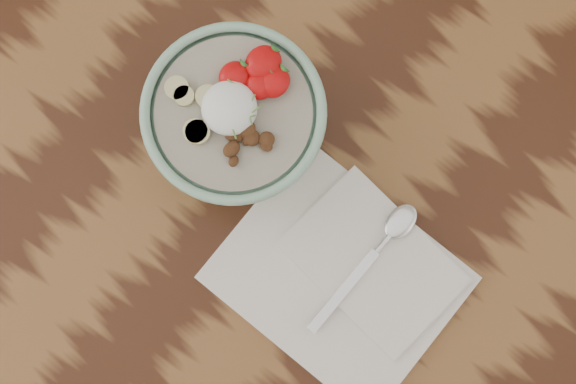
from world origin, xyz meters
The scene contains 4 objects.
table centered at (0.00, 0.00, 65.70)cm, with size 160.00×90.00×75.00cm.
breakfast_bowl centered at (-6.66, 4.43, 82.03)cm, with size 20.53×20.53×13.92cm.
napkin centered at (14.33, -0.72, 75.69)cm, with size 26.98×22.57×1.64cm.
spoon centered at (15.34, 5.52, 77.06)cm, with size 3.23×19.07×1.00cm.
Camera 1 is at (10.44, -6.77, 171.65)cm, focal length 50.00 mm.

